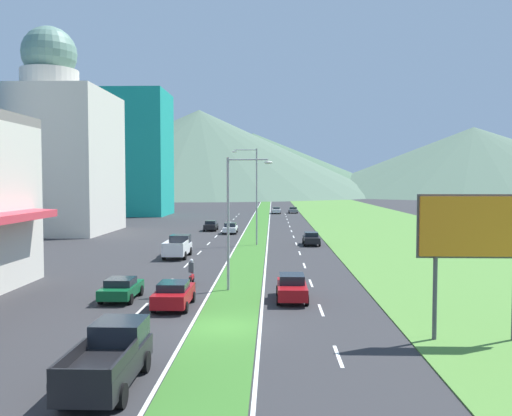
% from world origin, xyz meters
% --- Properties ---
extents(ground_plane, '(600.00, 600.00, 0.00)m').
position_xyz_m(ground_plane, '(0.00, 0.00, 0.00)').
color(ground_plane, '#2D2D30').
extents(grass_median, '(3.20, 240.00, 0.06)m').
position_xyz_m(grass_median, '(0.00, 60.00, 0.03)').
color(grass_median, '#387028').
rests_on(grass_median, ground_plane).
extents(grass_verge_right, '(24.00, 240.00, 0.06)m').
position_xyz_m(grass_verge_right, '(20.60, 60.00, 0.03)').
color(grass_verge_right, '#518438').
rests_on(grass_verge_right, ground_plane).
extents(lane_dash_left_2, '(0.16, 2.80, 0.01)m').
position_xyz_m(lane_dash_left_2, '(-5.10, -4.14, 0.01)').
color(lane_dash_left_2, silver).
rests_on(lane_dash_left_2, ground_plane).
extents(lane_dash_left_3, '(0.16, 2.80, 0.01)m').
position_xyz_m(lane_dash_left_3, '(-5.10, 3.79, 0.01)').
color(lane_dash_left_3, silver).
rests_on(lane_dash_left_3, ground_plane).
extents(lane_dash_left_4, '(0.16, 2.80, 0.01)m').
position_xyz_m(lane_dash_left_4, '(-5.10, 11.71, 0.01)').
color(lane_dash_left_4, silver).
rests_on(lane_dash_left_4, ground_plane).
extents(lane_dash_left_5, '(0.16, 2.80, 0.01)m').
position_xyz_m(lane_dash_left_5, '(-5.10, 19.64, 0.01)').
color(lane_dash_left_5, silver).
rests_on(lane_dash_left_5, ground_plane).
extents(lane_dash_left_6, '(0.16, 2.80, 0.01)m').
position_xyz_m(lane_dash_left_6, '(-5.10, 27.57, 0.01)').
color(lane_dash_left_6, silver).
rests_on(lane_dash_left_6, ground_plane).
extents(lane_dash_left_7, '(0.16, 2.80, 0.01)m').
position_xyz_m(lane_dash_left_7, '(-5.10, 35.50, 0.01)').
color(lane_dash_left_7, silver).
rests_on(lane_dash_left_7, ground_plane).
extents(lane_dash_left_8, '(0.16, 2.80, 0.01)m').
position_xyz_m(lane_dash_left_8, '(-5.10, 43.43, 0.01)').
color(lane_dash_left_8, silver).
rests_on(lane_dash_left_8, ground_plane).
extents(lane_dash_left_9, '(0.16, 2.80, 0.01)m').
position_xyz_m(lane_dash_left_9, '(-5.10, 51.36, 0.01)').
color(lane_dash_left_9, silver).
rests_on(lane_dash_left_9, ground_plane).
extents(lane_dash_left_10, '(0.16, 2.80, 0.01)m').
position_xyz_m(lane_dash_left_10, '(-5.10, 59.29, 0.01)').
color(lane_dash_left_10, silver).
rests_on(lane_dash_left_10, ground_plane).
extents(lane_dash_left_11, '(0.16, 2.80, 0.01)m').
position_xyz_m(lane_dash_left_11, '(-5.10, 67.21, 0.01)').
color(lane_dash_left_11, silver).
rests_on(lane_dash_left_11, ground_plane).
extents(lane_dash_left_12, '(0.16, 2.80, 0.01)m').
position_xyz_m(lane_dash_left_12, '(-5.10, 75.14, 0.01)').
color(lane_dash_left_12, silver).
rests_on(lane_dash_left_12, ground_plane).
extents(lane_dash_left_13, '(0.16, 2.80, 0.01)m').
position_xyz_m(lane_dash_left_13, '(-5.10, 83.07, 0.01)').
color(lane_dash_left_13, silver).
rests_on(lane_dash_left_13, ground_plane).
extents(lane_dash_left_14, '(0.16, 2.80, 0.01)m').
position_xyz_m(lane_dash_left_14, '(-5.10, 91.00, 0.01)').
color(lane_dash_left_14, silver).
rests_on(lane_dash_left_14, ground_plane).
extents(lane_dash_right_2, '(0.16, 2.80, 0.01)m').
position_xyz_m(lane_dash_right_2, '(5.10, -4.14, 0.01)').
color(lane_dash_right_2, silver).
rests_on(lane_dash_right_2, ground_plane).
extents(lane_dash_right_3, '(0.16, 2.80, 0.01)m').
position_xyz_m(lane_dash_right_3, '(5.10, 3.79, 0.01)').
color(lane_dash_right_3, silver).
rests_on(lane_dash_right_3, ground_plane).
extents(lane_dash_right_4, '(0.16, 2.80, 0.01)m').
position_xyz_m(lane_dash_right_4, '(5.10, 11.71, 0.01)').
color(lane_dash_right_4, silver).
rests_on(lane_dash_right_4, ground_plane).
extents(lane_dash_right_5, '(0.16, 2.80, 0.01)m').
position_xyz_m(lane_dash_right_5, '(5.10, 19.64, 0.01)').
color(lane_dash_right_5, silver).
rests_on(lane_dash_right_5, ground_plane).
extents(lane_dash_right_6, '(0.16, 2.80, 0.01)m').
position_xyz_m(lane_dash_right_6, '(5.10, 27.57, 0.01)').
color(lane_dash_right_6, silver).
rests_on(lane_dash_right_6, ground_plane).
extents(lane_dash_right_7, '(0.16, 2.80, 0.01)m').
position_xyz_m(lane_dash_right_7, '(5.10, 35.50, 0.01)').
color(lane_dash_right_7, silver).
rests_on(lane_dash_right_7, ground_plane).
extents(lane_dash_right_8, '(0.16, 2.80, 0.01)m').
position_xyz_m(lane_dash_right_8, '(5.10, 43.43, 0.01)').
color(lane_dash_right_8, silver).
rests_on(lane_dash_right_8, ground_plane).
extents(lane_dash_right_9, '(0.16, 2.80, 0.01)m').
position_xyz_m(lane_dash_right_9, '(5.10, 51.36, 0.01)').
color(lane_dash_right_9, silver).
rests_on(lane_dash_right_9, ground_plane).
extents(lane_dash_right_10, '(0.16, 2.80, 0.01)m').
position_xyz_m(lane_dash_right_10, '(5.10, 59.29, 0.01)').
color(lane_dash_right_10, silver).
rests_on(lane_dash_right_10, ground_plane).
extents(lane_dash_right_11, '(0.16, 2.80, 0.01)m').
position_xyz_m(lane_dash_right_11, '(5.10, 67.21, 0.01)').
color(lane_dash_right_11, silver).
rests_on(lane_dash_right_11, ground_plane).
extents(lane_dash_right_12, '(0.16, 2.80, 0.01)m').
position_xyz_m(lane_dash_right_12, '(5.10, 75.14, 0.01)').
color(lane_dash_right_12, silver).
rests_on(lane_dash_right_12, ground_plane).
extents(lane_dash_right_13, '(0.16, 2.80, 0.01)m').
position_xyz_m(lane_dash_right_13, '(5.10, 83.07, 0.01)').
color(lane_dash_right_13, silver).
rests_on(lane_dash_right_13, ground_plane).
extents(lane_dash_right_14, '(0.16, 2.80, 0.01)m').
position_xyz_m(lane_dash_right_14, '(5.10, 91.00, 0.01)').
color(lane_dash_right_14, silver).
rests_on(lane_dash_right_14, ground_plane).
extents(edge_line_median_left, '(0.16, 240.00, 0.01)m').
position_xyz_m(edge_line_median_left, '(-1.75, 60.00, 0.01)').
color(edge_line_median_left, silver).
rests_on(edge_line_median_left, ground_plane).
extents(edge_line_median_right, '(0.16, 240.00, 0.01)m').
position_xyz_m(edge_line_median_right, '(1.75, 60.00, 0.01)').
color(edge_line_median_right, silver).
rests_on(edge_line_median_right, ground_plane).
extents(domed_building, '(16.46, 16.46, 28.84)m').
position_xyz_m(domed_building, '(-28.95, 48.49, 11.34)').
color(domed_building, beige).
rests_on(domed_building, ground_plane).
extents(midrise_colored, '(14.23, 14.23, 26.16)m').
position_xyz_m(midrise_colored, '(-27.11, 86.95, 13.08)').
color(midrise_colored, teal).
rests_on(midrise_colored, ground_plane).
extents(hill_far_left, '(189.00, 189.00, 43.77)m').
position_xyz_m(hill_far_left, '(-35.50, 248.29, 21.88)').
color(hill_far_left, '#516B56').
rests_on(hill_far_left, ground_plane).
extents(hill_far_center, '(167.47, 167.47, 34.06)m').
position_xyz_m(hill_far_center, '(-8.79, 274.22, 17.03)').
color(hill_far_center, '#47664C').
rests_on(hill_far_center, ground_plane).
extents(hill_far_right, '(184.05, 184.05, 35.32)m').
position_xyz_m(hill_far_right, '(106.82, 255.72, 17.66)').
color(hill_far_right, '#516B56').
rests_on(hill_far_right, ground_plane).
extents(street_lamp_near, '(3.02, 0.47, 8.84)m').
position_xyz_m(street_lamp_near, '(-0.24, 8.88, 5.12)').
color(street_lamp_near, '#99999E').
rests_on(street_lamp_near, ground_plane).
extents(street_lamp_mid, '(2.88, 0.28, 10.94)m').
position_xyz_m(street_lamp_mid, '(0.28, 33.91, 6.18)').
color(street_lamp_mid, '#99999E').
rests_on(street_lamp_mid, ground_plane).
extents(billboard_roadside, '(5.30, 0.28, 6.70)m').
position_xyz_m(billboard_roadside, '(11.55, -1.84, 4.97)').
color(billboard_roadside, '#4C4C51').
rests_on(billboard_roadside, ground_plane).
extents(car_0, '(2.01, 4.32, 1.50)m').
position_xyz_m(car_0, '(-3.33, 4.18, 0.78)').
color(car_0, maroon).
rests_on(car_0, ground_plane).
extents(car_1, '(1.97, 4.77, 1.43)m').
position_xyz_m(car_1, '(3.17, 93.27, 0.75)').
color(car_1, silver).
rests_on(car_1, ground_plane).
extents(car_2, '(1.88, 4.00, 1.46)m').
position_xyz_m(car_2, '(6.76, 34.48, 0.75)').
color(car_2, black).
rests_on(car_2, ground_plane).
extents(car_3, '(1.88, 4.37, 1.49)m').
position_xyz_m(car_3, '(-6.73, 51.76, 0.76)').
color(car_3, black).
rests_on(car_3, ground_plane).
extents(car_4, '(1.89, 4.29, 1.57)m').
position_xyz_m(car_4, '(3.54, 6.26, 0.79)').
color(car_4, maroon).
rests_on(car_4, ground_plane).
extents(car_5, '(1.93, 4.51, 1.49)m').
position_xyz_m(car_5, '(-3.53, 47.64, 0.76)').
color(car_5, silver).
rests_on(car_5, ground_plane).
extents(car_6, '(2.02, 4.09, 1.38)m').
position_xyz_m(car_6, '(6.99, 94.91, 0.72)').
color(car_6, slate).
rests_on(car_6, ground_plane).
extents(car_7, '(2.00, 4.00, 1.36)m').
position_xyz_m(car_7, '(-6.92, 6.03, 0.71)').
color(car_7, '#0C5128').
rests_on(car_7, ground_plane).
extents(pickup_truck_0, '(2.18, 5.40, 2.00)m').
position_xyz_m(pickup_truck_0, '(-6.72, 24.57, 0.98)').
color(pickup_truck_0, silver).
rests_on(pickup_truck_0, ground_plane).
extents(pickup_truck_1, '(2.18, 5.40, 2.00)m').
position_xyz_m(pickup_truck_1, '(-3.45, -7.50, 0.98)').
color(pickup_truck_1, black).
rests_on(pickup_truck_1, ground_plane).
extents(motorcycle_rider, '(0.36, 2.00, 1.80)m').
position_xyz_m(motorcycle_rider, '(-3.38, 11.19, 0.75)').
color(motorcycle_rider, black).
rests_on(motorcycle_rider, ground_plane).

